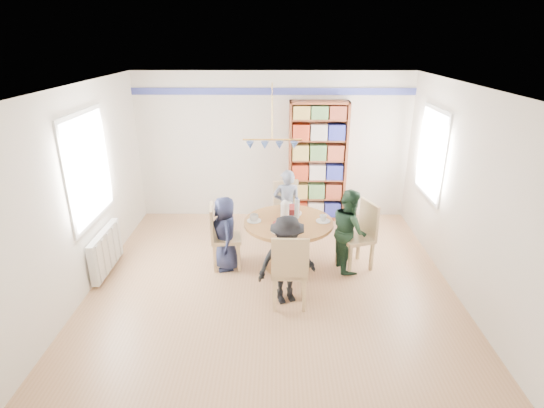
{
  "coord_description": "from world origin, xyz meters",
  "views": [
    {
      "loc": [
        0.06,
        -5.15,
        3.26
      ],
      "look_at": [
        0.0,
        0.4,
        1.05
      ],
      "focal_mm": 28.0,
      "sensor_mm": 36.0,
      "label": 1
    }
  ],
  "objects_px": {
    "chair_far": "(287,207)",
    "person_right": "(349,230)",
    "person_far": "(287,206)",
    "person_near": "(287,260)",
    "person_left": "(225,233)",
    "chair_left": "(220,234)",
    "bookshelf": "(317,163)",
    "dining_table": "(288,233)",
    "chair_right": "(361,232)",
    "radiator": "(106,251)",
    "chair_near": "(290,268)"
  },
  "relations": [
    {
      "from": "chair_near",
      "to": "person_left",
      "type": "distance_m",
      "value": 1.35
    },
    {
      "from": "chair_far",
      "to": "person_near",
      "type": "bearing_deg",
      "value": -91.5
    },
    {
      "from": "chair_right",
      "to": "person_left",
      "type": "bearing_deg",
      "value": -178.04
    },
    {
      "from": "person_far",
      "to": "bookshelf",
      "type": "distance_m",
      "value": 1.22
    },
    {
      "from": "person_left",
      "to": "bookshelf",
      "type": "bearing_deg",
      "value": 122.64
    },
    {
      "from": "chair_near",
      "to": "person_near",
      "type": "height_order",
      "value": "person_near"
    },
    {
      "from": "chair_left",
      "to": "person_far",
      "type": "height_order",
      "value": "person_far"
    },
    {
      "from": "radiator",
      "to": "dining_table",
      "type": "xyz_separation_m",
      "value": [
        2.66,
        0.18,
        0.21
      ]
    },
    {
      "from": "person_left",
      "to": "person_near",
      "type": "xyz_separation_m",
      "value": [
        0.88,
        -0.86,
        0.04
      ]
    },
    {
      "from": "person_near",
      "to": "bookshelf",
      "type": "xyz_separation_m",
      "value": [
        0.61,
        2.75,
        0.48
      ]
    },
    {
      "from": "person_far",
      "to": "person_near",
      "type": "relative_size",
      "value": 1.04
    },
    {
      "from": "dining_table",
      "to": "person_left",
      "type": "distance_m",
      "value": 0.93
    },
    {
      "from": "chair_near",
      "to": "person_near",
      "type": "relative_size",
      "value": 0.85
    },
    {
      "from": "chair_far",
      "to": "chair_near",
      "type": "distance_m",
      "value": 2.05
    },
    {
      "from": "person_right",
      "to": "person_left",
      "type": "bearing_deg",
      "value": 81.2
    },
    {
      "from": "chair_right",
      "to": "chair_near",
      "type": "distance_m",
      "value": 1.51
    },
    {
      "from": "radiator",
      "to": "chair_near",
      "type": "bearing_deg",
      "value": -17.59
    },
    {
      "from": "chair_right",
      "to": "bookshelf",
      "type": "xyz_separation_m",
      "value": [
        -0.5,
        1.82,
        0.52
      ]
    },
    {
      "from": "chair_left",
      "to": "chair_right",
      "type": "xyz_separation_m",
      "value": [
        2.08,
        0.03,
        0.02
      ]
    },
    {
      "from": "chair_left",
      "to": "person_left",
      "type": "height_order",
      "value": "person_left"
    },
    {
      "from": "person_right",
      "to": "person_near",
      "type": "height_order",
      "value": "person_right"
    },
    {
      "from": "chair_near",
      "to": "person_far",
      "type": "bearing_deg",
      "value": 89.89
    },
    {
      "from": "person_left",
      "to": "person_near",
      "type": "distance_m",
      "value": 1.23
    },
    {
      "from": "chair_far",
      "to": "person_far",
      "type": "relative_size",
      "value": 0.79
    },
    {
      "from": "dining_table",
      "to": "person_near",
      "type": "bearing_deg",
      "value": -92.74
    },
    {
      "from": "dining_table",
      "to": "chair_near",
      "type": "distance_m",
      "value": 1.02
    },
    {
      "from": "chair_near",
      "to": "person_right",
      "type": "bearing_deg",
      "value": 48.42
    },
    {
      "from": "chair_left",
      "to": "person_left",
      "type": "relative_size",
      "value": 0.87
    },
    {
      "from": "person_left",
      "to": "radiator",
      "type": "bearing_deg",
      "value": -104.16
    },
    {
      "from": "chair_left",
      "to": "person_far",
      "type": "bearing_deg",
      "value": 41.32
    },
    {
      "from": "chair_far",
      "to": "person_right",
      "type": "height_order",
      "value": "person_right"
    },
    {
      "from": "chair_left",
      "to": "chair_near",
      "type": "xyz_separation_m",
      "value": [
        1.0,
        -1.03,
        0.03
      ]
    },
    {
      "from": "chair_left",
      "to": "person_left",
      "type": "xyz_separation_m",
      "value": [
        0.08,
        -0.04,
        0.03
      ]
    },
    {
      "from": "radiator",
      "to": "chair_far",
      "type": "bearing_deg",
      "value": 24.45
    },
    {
      "from": "dining_table",
      "to": "person_left",
      "type": "xyz_separation_m",
      "value": [
        -0.92,
        -0.03,
        0.01
      ]
    },
    {
      "from": "person_left",
      "to": "person_right",
      "type": "bearing_deg",
      "value": 71.53
    },
    {
      "from": "chair_far",
      "to": "person_right",
      "type": "bearing_deg",
      "value": -49.92
    },
    {
      "from": "chair_near",
      "to": "bookshelf",
      "type": "relative_size",
      "value": 0.47
    },
    {
      "from": "chair_left",
      "to": "person_near",
      "type": "distance_m",
      "value": 1.32
    },
    {
      "from": "chair_near",
      "to": "bookshelf",
      "type": "bearing_deg",
      "value": 78.68
    },
    {
      "from": "chair_left",
      "to": "chair_far",
      "type": "relative_size",
      "value": 0.99
    },
    {
      "from": "dining_table",
      "to": "chair_far",
      "type": "relative_size",
      "value": 1.31
    },
    {
      "from": "person_left",
      "to": "person_far",
      "type": "distance_m",
      "value": 1.31
    },
    {
      "from": "chair_left",
      "to": "chair_far",
      "type": "distance_m",
      "value": 1.44
    },
    {
      "from": "dining_table",
      "to": "chair_left",
      "type": "height_order",
      "value": "chair_left"
    },
    {
      "from": "dining_table",
      "to": "person_far",
      "type": "relative_size",
      "value": 1.04
    },
    {
      "from": "radiator",
      "to": "dining_table",
      "type": "bearing_deg",
      "value": 3.96
    },
    {
      "from": "bookshelf",
      "to": "person_right",
      "type": "bearing_deg",
      "value": -80.39
    },
    {
      "from": "person_left",
      "to": "bookshelf",
      "type": "distance_m",
      "value": 2.47
    },
    {
      "from": "chair_near",
      "to": "bookshelf",
      "type": "xyz_separation_m",
      "value": [
        0.58,
        2.88,
        0.52
      ]
    }
  ]
}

